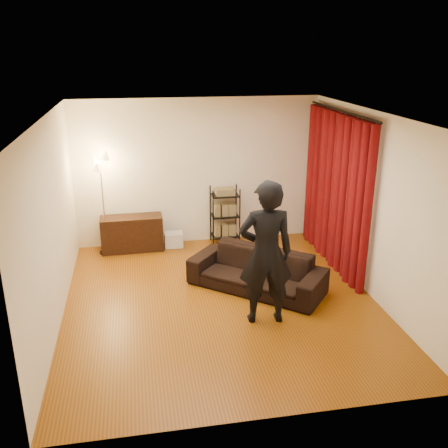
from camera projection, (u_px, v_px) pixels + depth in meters
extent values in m
plane|color=#87490D|center=(221.00, 301.00, 7.35)|extent=(5.00, 5.00, 0.00)
plane|color=white|center=(221.00, 116.00, 6.44)|extent=(5.00, 5.00, 0.00)
plane|color=white|center=(198.00, 172.00, 9.21)|extent=(5.00, 0.00, 5.00)
plane|color=white|center=(267.00, 300.00, 4.58)|extent=(5.00, 0.00, 5.00)
plane|color=white|center=(52.00, 224.00, 6.52)|extent=(0.00, 5.00, 5.00)
plane|color=white|center=(372.00, 206.00, 7.27)|extent=(0.00, 5.00, 5.00)
cylinder|color=black|center=(342.00, 111.00, 7.88)|extent=(0.04, 2.65, 0.04)
imported|color=black|center=(257.00, 271.00, 7.63)|extent=(2.11, 1.93, 0.60)
imported|color=black|center=(266.00, 253.00, 6.53)|extent=(0.76, 0.53, 1.98)
cube|color=black|center=(132.00, 233.00, 9.10)|extent=(1.12, 0.44, 0.65)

